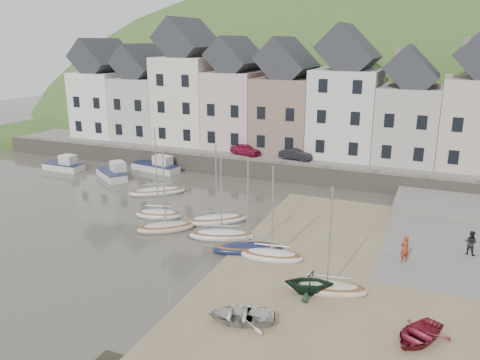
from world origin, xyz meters
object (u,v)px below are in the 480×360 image
at_px(rowboat_red, 418,334).
at_px(rowboat_green, 309,282).
at_px(car_left, 245,149).
at_px(car_right, 295,154).
at_px(person_red, 405,249).
at_px(rowboat_white, 241,315).
at_px(person_dark, 471,243).
at_px(sailboat_0, 158,191).

bearing_deg(rowboat_red, rowboat_green, -174.96).
xyz_separation_m(car_left, car_right, (5.52, 0.00, -0.03)).
bearing_deg(person_red, rowboat_red, 57.58).
distance_m(rowboat_white, car_left, 29.19).
xyz_separation_m(person_red, person_dark, (3.82, 2.77, -0.07)).
bearing_deg(rowboat_red, person_red, 125.28).
distance_m(rowboat_white, rowboat_green, 4.62).
distance_m(person_dark, car_right, 21.50).
relative_size(rowboat_green, person_red, 1.49).
distance_m(sailboat_0, car_right, 14.76).
bearing_deg(rowboat_green, sailboat_0, -141.49).
bearing_deg(car_left, person_dark, -107.19).
xyz_separation_m(person_red, car_left, (-17.57, 17.23, 1.19)).
height_order(rowboat_green, rowboat_red, rowboat_green).
distance_m(sailboat_0, rowboat_red, 27.03).
bearing_deg(rowboat_green, rowboat_red, 52.27).
relative_size(sailboat_0, person_dark, 3.92).
relative_size(rowboat_white, rowboat_green, 1.29).
bearing_deg(sailboat_0, person_red, -15.89).
bearing_deg(rowboat_white, rowboat_red, 85.89).
height_order(sailboat_0, car_right, sailboat_0).
distance_m(rowboat_white, car_right, 27.65).
bearing_deg(person_dark, rowboat_red, 98.61).
bearing_deg(car_right, rowboat_red, -145.20).
relative_size(sailboat_0, person_red, 3.59).
height_order(person_red, car_right, car_right).
height_order(person_dark, car_right, car_right).
bearing_deg(car_right, rowboat_white, -162.03).
relative_size(sailboat_0, car_right, 1.88).
relative_size(rowboat_white, person_red, 1.92).
bearing_deg(rowboat_white, car_left, -174.21).
distance_m(rowboat_red, person_red, 8.31).
height_order(car_left, car_right, car_left).
bearing_deg(car_left, car_right, -73.15).
bearing_deg(rowboat_green, car_right, -178.17).
bearing_deg(rowboat_white, sailboat_0, -153.12).
bearing_deg(sailboat_0, car_left, 69.88).
bearing_deg(rowboat_green, rowboat_white, -47.76).
height_order(rowboat_red, car_right, car_right).
distance_m(sailboat_0, car_left, 11.95).
relative_size(rowboat_white, car_left, 0.98).
xyz_separation_m(rowboat_red, person_dark, (2.55, 10.96, 0.55)).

